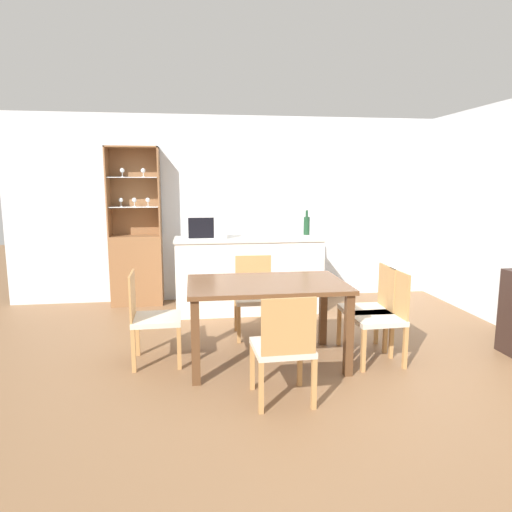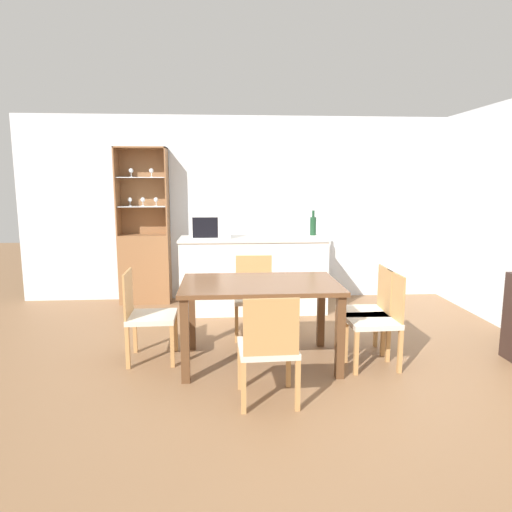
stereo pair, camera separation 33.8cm
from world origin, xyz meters
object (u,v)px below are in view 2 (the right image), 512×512
Objects in this scene: dining_chair_side_right_near at (376,319)px; dining_table at (260,293)px; dining_chair_side_left_far at (147,315)px; dining_chair_head_near at (268,348)px; wine_bottle at (313,225)px; display_cabinet at (145,257)px; microwave at (211,226)px; dining_chair_side_right_far at (367,311)px; dining_chair_head_far at (254,296)px.

dining_table is at bearing 80.71° from dining_chair_side_right_near.
dining_chair_head_near is at bearing 47.30° from dining_chair_side_left_far.
dining_chair_side_left_far is 2.60× the size of wine_bottle.
display_cabinet is 1.15m from microwave.
dining_chair_side_right_far and dining_chair_side_right_near have the same top height.
dining_chair_side_right_near is 2.52m from microwave.
dining_chair_side_right_far is 1.38m from dining_chair_head_near.
dining_chair_side_right_far is at bearing 39.47° from dining_chair_head_near.
microwave reaches higher than dining_chair_head_near.
dining_table is at bearing 99.39° from dining_chair_side_right_far.
dining_chair_head_near is 1.76× the size of microwave.
display_cabinet is 4.37× the size of microwave.
dining_chair_head_near is at bearing -89.89° from dining_table.
dining_chair_head_near is at bearing 133.43° from dining_chair_side_right_far.
dining_chair_head_near is 1.00× the size of dining_chair_side_left_far.
dining_table is 1.07m from dining_chair_side_left_far.
dining_chair_side_left_far is at bearing -136.42° from wine_bottle.
dining_chair_head_far is 1.76× the size of microwave.
dining_chair_side_right_near is 1.00× the size of dining_chair_head_far.
dining_table is 1.07m from dining_chair_side_right_far.
microwave is (-0.49, 2.54, 0.67)m from dining_chair_head_near.
display_cabinet is 1.49× the size of dining_table.
display_cabinet reaches higher than dining_chair_side_right_near.
microwave is at bearing 36.89° from dining_chair_side_right_near.
dining_chair_side_right_far is 1.00× the size of dining_chair_side_right_near.
dining_chair_side_right_far is at bearing -46.80° from microwave.
dining_table is at bearing 88.28° from dining_chair_head_near.
microwave is at bearing -28.84° from display_cabinet.
wine_bottle is at bearing -8.29° from display_cabinet.
display_cabinet is at bearing -45.35° from dining_chair_head_far.
wine_bottle is (-0.19, 1.80, 0.65)m from dining_chair_side_right_far.
display_cabinet is at bearing -171.63° from dining_chair_side_left_far.
dining_chair_head_far is at bearing 46.69° from dining_chair_side_right_near.
microwave reaches higher than dining_chair_side_left_far.
dining_chair_side_right_far and dining_chair_head_near have the same top height.
dining_chair_side_right_near is at bearing -51.09° from microwave.
dining_chair_side_right_far is 1.23m from dining_chair_head_far.
wine_bottle is (-0.19, 2.07, 0.65)m from dining_chair_side_right_near.
wine_bottle is at bearing -125.32° from dining_chair_head_far.
dining_chair_head_near and dining_chair_side_left_far have the same top height.
display_cabinet is at bearing 51.09° from dining_chair_side_right_far.
display_cabinet is 2.47× the size of dining_chair_side_left_far.
dining_chair_head_far is at bearing -46.48° from display_cabinet.
dining_chair_side_right_far is 1.00× the size of dining_chair_side_left_far.
dining_chair_head_near is at bearing -65.14° from display_cabinet.
microwave is at bearing 159.59° from dining_chair_side_left_far.
dining_table is 1.07m from dining_chair_side_right_near.
wine_bottle reaches higher than dining_chair_head_far.
wine_bottle is at bearing 8.02° from dining_chair_side_right_far.
dining_chair_side_right_near is 1.23m from dining_chair_head_near.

